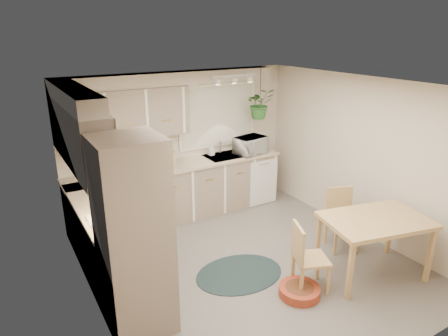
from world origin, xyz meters
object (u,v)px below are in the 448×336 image
at_px(braided_rug, 239,274).
at_px(microwave, 250,143).
at_px(chair_left, 311,257).
at_px(dining_table, 372,247).
at_px(pet_bed, 299,291).
at_px(chair_back, 343,220).

height_order(braided_rug, microwave, microwave).
relative_size(chair_left, braided_rug, 0.74).
height_order(dining_table, chair_left, chair_left).
bearing_deg(dining_table, chair_left, 169.07).
xyz_separation_m(dining_table, pet_bed, (-1.08, 0.12, -0.34)).
distance_m(dining_table, chair_left, 0.90).
height_order(chair_left, braided_rug, chair_left).
bearing_deg(chair_left, dining_table, 101.47).
bearing_deg(chair_back, pet_bed, 44.61).
xyz_separation_m(chair_back, microwave, (-0.25, 2.02, 0.68)).
bearing_deg(pet_bed, microwave, 68.60).
bearing_deg(dining_table, braided_rug, 149.93).
relative_size(braided_rug, pet_bed, 2.36).
xyz_separation_m(dining_table, chair_back, (0.17, 0.66, 0.04)).
height_order(pet_bed, microwave, microwave).
distance_m(dining_table, microwave, 2.78).
distance_m(braided_rug, microwave, 2.56).
bearing_deg(chair_back, dining_table, 96.76).
bearing_deg(chair_back, braided_rug, 14.47).
bearing_deg(pet_bed, chair_back, 23.58).
distance_m(chair_left, pet_bed, 0.43).
xyz_separation_m(dining_table, chair_left, (-0.88, 0.17, 0.03)).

